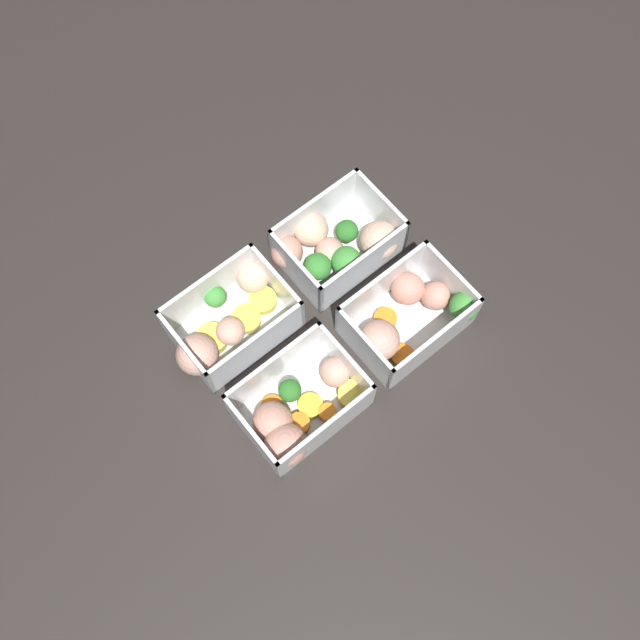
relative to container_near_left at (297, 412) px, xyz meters
name	(u,v)px	position (x,y,z in m)	size (l,w,h in m)	color
ground_plane	(320,327)	(0.09, 0.07, -0.03)	(4.00, 4.00, 0.00)	#282321
container_near_left	(297,412)	(0.00, 0.00, 0.00)	(0.16, 0.12, 0.07)	white
container_near_right	(408,317)	(0.18, 0.01, 0.00)	(0.16, 0.11, 0.07)	white
container_far_left	(227,323)	(0.00, 0.14, 0.00)	(0.17, 0.11, 0.07)	white
container_far_right	(336,245)	(0.17, 0.14, 0.00)	(0.16, 0.13, 0.07)	white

